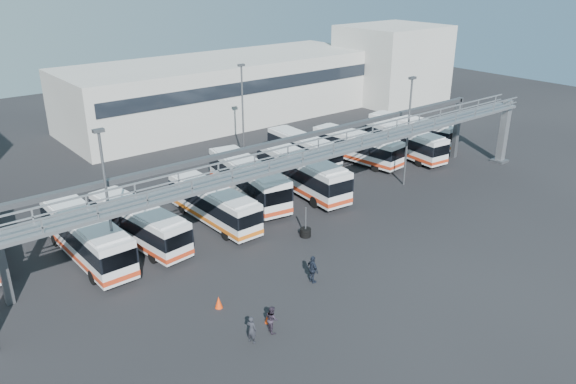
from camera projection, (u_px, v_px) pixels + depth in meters
ground at (369, 249)px, 41.25m from camera, size 140.00×140.00×0.00m
gantry at (318, 158)px, 43.40m from camera, size 51.40×5.15×7.10m
warehouse at (225, 89)px, 74.12m from camera, size 42.00×14.00×8.00m
building_right at (392, 63)px, 84.26m from camera, size 14.00×12.00×11.00m
light_pole_left at (107, 197)px, 35.60m from camera, size 0.70×0.35×10.21m
light_pole_mid at (408, 126)px, 51.08m from camera, size 0.70×0.35×10.21m
light_pole_back at (243, 108)px, 57.28m from camera, size 0.70×0.35×10.21m
bus_1 at (86, 235)px, 39.24m from camera, size 2.86×11.10×3.35m
bus_2 at (139, 222)px, 41.48m from camera, size 3.66×10.42×3.10m
bus_3 at (213, 203)px, 44.84m from camera, size 2.57×10.23×3.09m
bus_4 at (248, 179)px, 49.25m from camera, size 4.45×11.72×3.48m
bus_5 at (302, 172)px, 50.88m from camera, size 3.67×11.65×3.48m
bus_6 at (303, 148)px, 58.17m from camera, size 2.83×10.09×3.03m
bus_7 at (357, 146)px, 58.68m from camera, size 3.58×10.59×3.15m
bus_8 at (405, 141)px, 60.35m from camera, size 3.38×10.53×3.14m
bus_9 at (412, 130)px, 64.22m from camera, size 4.21×10.63×3.15m
pedestrian_a at (252, 329)px, 30.82m from camera, size 0.58×0.71×1.68m
pedestrian_b at (272, 319)px, 31.77m from camera, size 0.79×0.92×1.63m
pedestrian_d at (313, 269)px, 36.61m from camera, size 0.58×1.17×1.92m
cone_left at (268, 317)px, 32.71m from camera, size 0.55×0.55×0.71m
cone_right at (219, 302)px, 34.12m from camera, size 0.51×0.51×0.76m
tire_stack at (305, 232)px, 42.98m from camera, size 0.85×0.85×2.44m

